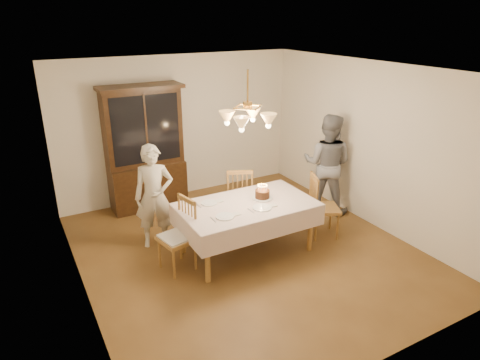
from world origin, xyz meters
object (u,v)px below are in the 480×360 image
dining_table (247,209)px  elderly_woman (154,197)px  birthday_cake (262,195)px  china_hutch (145,150)px  chair_far_side (239,199)px

dining_table → elderly_woman: (-1.07, 0.84, 0.09)m
elderly_woman → birthday_cake: size_ratio=5.18×
dining_table → birthday_cake: size_ratio=6.33×
dining_table → elderly_woman: bearing=142.0°
china_hutch → elderly_woman: 1.48m
china_hutch → chair_far_side: 1.88m
chair_far_side → elderly_woman: elderly_woman is taller
china_hutch → birthday_cake: china_hutch is taller
chair_far_side → elderly_woman: (-1.40, 0.01, 0.33)m
dining_table → chair_far_side: size_ratio=1.90×
dining_table → china_hutch: 2.40m
birthday_cake → china_hutch: bearing=115.2°
china_hutch → birthday_cake: bearing=-64.8°
china_hutch → birthday_cake: size_ratio=7.20×
dining_table → birthday_cake: (0.29, 0.06, 0.13)m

